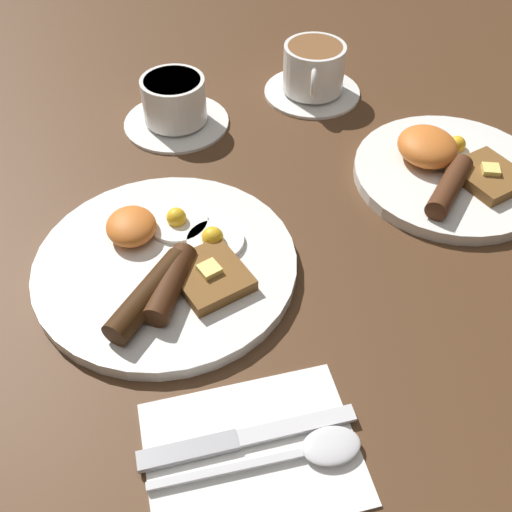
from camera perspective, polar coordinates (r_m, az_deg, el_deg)
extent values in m
plane|color=#4C301C|center=(0.65, -8.49, -1.31)|extent=(3.00, 3.00, 0.00)
cylinder|color=white|center=(0.65, -8.56, -0.86)|extent=(0.28, 0.28, 0.01)
cylinder|color=white|center=(0.68, -7.45, 3.22)|extent=(0.07, 0.07, 0.01)
sphere|color=yellow|center=(0.67, -7.59, 3.66)|extent=(0.02, 0.02, 0.02)
cylinder|color=white|center=(0.65, -3.88, 1.44)|extent=(0.06, 0.06, 0.01)
sphere|color=yellow|center=(0.64, -4.16, 1.78)|extent=(0.02, 0.02, 0.02)
ellipsoid|color=orange|center=(0.66, -11.80, 2.81)|extent=(0.06, 0.05, 0.03)
cylinder|color=#331C0A|center=(0.59, -10.22, -3.67)|extent=(0.10, 0.09, 0.03)
cylinder|color=#422311|center=(0.60, -8.19, -2.62)|extent=(0.09, 0.07, 0.03)
cube|color=brown|center=(0.61, -4.40, -1.88)|extent=(0.09, 0.09, 0.01)
cube|color=#F4E072|center=(0.60, -4.46, -1.24)|extent=(0.03, 0.03, 0.01)
cylinder|color=white|center=(0.79, 18.01, 7.42)|extent=(0.24, 0.24, 0.01)
cylinder|color=white|center=(0.82, 18.57, 9.75)|extent=(0.07, 0.07, 0.01)
sphere|color=yellow|center=(0.81, 18.57, 10.02)|extent=(0.02, 0.02, 0.02)
ellipsoid|color=orange|center=(0.78, 16.01, 10.00)|extent=(0.08, 0.07, 0.04)
cylinder|color=#482614|center=(0.74, 17.96, 6.32)|extent=(0.09, 0.09, 0.03)
cube|color=brown|center=(0.78, 21.27, 7.13)|extent=(0.09, 0.09, 0.01)
cube|color=#F4E072|center=(0.77, 21.46, 7.70)|extent=(0.03, 0.03, 0.01)
cylinder|color=white|center=(0.86, -7.58, 12.62)|extent=(0.15, 0.15, 0.01)
cylinder|color=white|center=(0.84, -7.81, 14.55)|extent=(0.09, 0.09, 0.06)
cylinder|color=brown|center=(0.83, -8.01, 16.17)|extent=(0.08, 0.08, 0.00)
torus|color=white|center=(0.88, -8.65, 16.06)|extent=(0.04, 0.01, 0.04)
cylinder|color=white|center=(0.92, 5.36, 15.40)|extent=(0.14, 0.14, 0.01)
cylinder|color=white|center=(0.91, 5.52, 17.43)|extent=(0.09, 0.09, 0.07)
cylinder|color=brown|center=(0.89, 5.67, 19.16)|extent=(0.08, 0.08, 0.00)
torus|color=white|center=(0.86, 5.49, 16.22)|extent=(0.04, 0.02, 0.04)
cube|color=white|center=(0.52, -0.37, -18.19)|extent=(0.14, 0.18, 0.01)
cube|color=silver|center=(0.53, 3.91, -15.81)|extent=(0.02, 0.10, 0.00)
cube|color=#9E9EA3|center=(0.52, -6.50, -17.95)|extent=(0.02, 0.08, 0.01)
ellipsoid|color=silver|center=(0.52, 7.18, -17.49)|extent=(0.04, 0.05, 0.01)
cube|color=silver|center=(0.51, -2.92, -19.68)|extent=(0.01, 0.13, 0.00)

